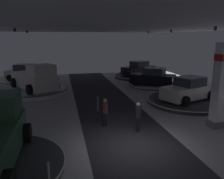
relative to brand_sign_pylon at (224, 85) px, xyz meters
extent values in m
cube|color=#B2B2B7|center=(-5.35, -1.30, -2.39)|extent=(24.00, 44.00, 0.05)
cube|color=#2D2D33|center=(-5.35, -1.30, -2.36)|extent=(4.40, 44.00, 0.01)
cube|color=silver|center=(-5.35, -1.30, 3.18)|extent=(24.00, 44.00, 0.10)
cylinder|color=black|center=(-11.32, 6.01, 2.95)|extent=(0.16, 0.16, 0.22)
cylinder|color=black|center=(-11.17, 10.75, 2.95)|extent=(0.16, 0.16, 0.22)
cylinder|color=black|center=(-0.22, 0.84, 2.95)|extent=(0.16, 0.16, 0.22)
cylinder|color=black|center=(-0.09, 6.24, 2.95)|extent=(0.16, 0.16, 0.22)
cylinder|color=black|center=(-0.25, 10.53, 2.95)|extent=(0.16, 0.16, 0.22)
cube|color=slate|center=(0.00, 0.00, -2.19)|extent=(1.33, 0.79, 0.35)
cube|color=white|center=(0.00, 0.00, 0.11)|extent=(1.16, 0.69, 4.25)
cylinder|color=silver|center=(-10.90, 10.41, -2.18)|extent=(5.63, 5.63, 0.37)
cylinder|color=black|center=(-10.90, 10.41, -2.02)|extent=(5.74, 5.74, 0.05)
cube|color=silver|center=(-10.90, 10.41, -1.24)|extent=(4.40, 5.66, 1.20)
cube|color=silver|center=(-10.08, 8.92, -0.19)|extent=(2.48, 2.41, 1.00)
cube|color=#28333D|center=(-10.33, 9.37, -0.19)|extent=(1.57, 0.91, 0.75)
cylinder|color=black|center=(-8.97, 9.36, -1.57)|extent=(0.65, 0.87, 0.84)
cylinder|color=black|center=(-11.03, 8.22, -1.57)|extent=(0.65, 0.87, 0.84)
cylinder|color=black|center=(-10.77, 12.60, -1.57)|extent=(0.65, 0.87, 0.84)
cylinder|color=black|center=(-12.83, 11.47, -1.57)|extent=(0.65, 0.87, 0.84)
cylinder|color=black|center=(-10.10, -0.26, -1.69)|extent=(0.29, 0.84, 0.84)
cylinder|color=#333338|center=(0.66, 4.47, -2.22)|extent=(5.79, 5.79, 0.29)
cylinder|color=white|center=(0.66, 4.47, -2.11)|extent=(5.91, 5.91, 0.05)
cube|color=silver|center=(0.66, 4.47, -1.47)|extent=(4.56, 3.16, 0.90)
cube|color=#2D3842|center=(0.81, 4.52, -0.72)|extent=(2.33, 2.13, 0.70)
cylinder|color=black|center=(-0.32, 3.03, -1.74)|extent=(0.71, 0.44, 0.68)
cylinder|color=black|center=(-1.02, 4.90, -1.74)|extent=(0.71, 0.44, 0.68)
cylinder|color=black|center=(2.35, 4.03, -1.74)|extent=(0.71, 0.44, 0.68)
cylinder|color=black|center=(1.65, 5.90, -1.74)|extent=(0.71, 0.44, 0.68)
sphere|color=white|center=(-1.09, 3.28, -1.35)|extent=(0.18, 0.18, 0.18)
sphere|color=white|center=(-1.44, 4.21, -1.35)|extent=(0.18, 0.18, 0.18)
cylinder|color=silver|center=(-12.32, 16.16, -2.24)|extent=(5.50, 5.50, 0.25)
cylinder|color=black|center=(-12.32, 16.16, -2.14)|extent=(5.61, 5.61, 0.05)
cube|color=silver|center=(-12.32, 16.16, -1.50)|extent=(4.50, 2.71, 0.90)
cube|color=#2D3842|center=(-12.47, 16.19, -0.75)|extent=(2.21, 1.95, 0.70)
cylinder|color=black|center=(-10.71, 16.80, -1.77)|extent=(0.71, 0.37, 0.68)
cylinder|color=black|center=(-11.16, 14.86, -1.77)|extent=(0.71, 0.37, 0.68)
cylinder|color=black|center=(-13.49, 17.45, -1.77)|extent=(0.71, 0.37, 0.68)
cylinder|color=black|center=(-13.94, 15.51, -1.77)|extent=(0.71, 0.37, 0.68)
sphere|color=white|center=(-10.21, 16.17, -1.39)|extent=(0.18, 0.18, 0.18)
sphere|color=white|center=(-10.43, 15.20, -1.39)|extent=(0.18, 0.18, 0.18)
cylinder|color=#333338|center=(0.79, 16.08, -2.22)|extent=(5.77, 5.77, 0.29)
cylinder|color=white|center=(0.79, 16.08, -2.11)|extent=(5.89, 5.89, 0.05)
cube|color=black|center=(0.79, 16.08, -1.47)|extent=(4.57, 3.42, 0.90)
cube|color=#2D3842|center=(0.93, 16.14, -0.72)|extent=(2.38, 2.22, 0.70)
cylinder|color=black|center=(-0.07, 14.57, -1.74)|extent=(0.71, 0.49, 0.68)
cylinder|color=black|center=(-0.92, 16.38, -1.74)|extent=(0.71, 0.49, 0.68)
cylinder|color=black|center=(2.51, 15.79, -1.74)|extent=(0.71, 0.49, 0.68)
cylinder|color=black|center=(1.66, 17.59, -1.74)|extent=(0.71, 0.49, 0.68)
sphere|color=white|center=(-0.86, 14.76, -1.35)|extent=(0.18, 0.18, 0.18)
sphere|color=white|center=(-1.28, 15.65, -1.35)|extent=(0.18, 0.18, 0.18)
cylinder|color=#B7B7BC|center=(0.22, 10.19, -2.23)|extent=(4.56, 4.56, 0.27)
cylinder|color=black|center=(0.22, 10.19, -2.13)|extent=(4.65, 4.65, 0.05)
cube|color=black|center=(0.22, 10.19, -1.49)|extent=(4.40, 4.03, 0.90)
cube|color=#2D3842|center=(0.33, 10.09, -0.74)|extent=(2.46, 2.41, 0.70)
cylinder|color=black|center=(-1.52, 10.30, -1.76)|extent=(0.67, 0.60, 0.68)
cylinder|color=black|center=(-0.27, 11.86, -1.76)|extent=(0.67, 0.60, 0.68)
cylinder|color=black|center=(0.70, 8.51, -1.76)|extent=(0.67, 0.60, 0.68)
cylinder|color=black|center=(1.95, 10.07, -1.76)|extent=(0.67, 0.60, 0.68)
sphere|color=white|center=(-1.70, 11.09, -1.38)|extent=(0.18, 0.18, 0.18)
sphere|color=white|center=(-1.08, 11.86, -1.38)|extent=(0.18, 0.18, 0.18)
cylinder|color=black|center=(-6.32, 1.36, -1.97)|extent=(0.14, 0.14, 0.80)
cylinder|color=black|center=(-6.15, 1.41, -1.97)|extent=(0.14, 0.14, 0.80)
cylinder|color=#472323|center=(-6.23, 1.39, -1.31)|extent=(0.32, 0.32, 0.62)
sphere|color=#99755B|center=(-6.23, 1.39, -0.89)|extent=(0.22, 0.22, 0.22)
cylinder|color=black|center=(-4.73, 0.23, -1.97)|extent=(0.14, 0.14, 0.80)
cylinder|color=black|center=(-4.67, 0.39, -1.97)|extent=(0.14, 0.14, 0.80)
cylinder|color=black|center=(-4.70, 0.31, -1.31)|extent=(0.32, 0.32, 0.62)
sphere|color=#99755B|center=(-4.70, 0.31, -0.89)|extent=(0.22, 0.22, 0.22)
cylinder|color=#333338|center=(-6.19, 4.15, -2.35)|extent=(0.28, 0.28, 0.04)
cylinder|color=#B2B2B7|center=(-6.19, 4.15, -1.89)|extent=(0.07, 0.07, 0.96)
sphere|color=#B2B2B7|center=(-6.19, 4.15, -1.41)|extent=(0.10, 0.10, 0.10)
cylinder|color=#B2B2B7|center=(-9.02, -3.60, -1.89)|extent=(0.07, 0.07, 0.96)
sphere|color=#B2B2B7|center=(-9.02, -3.60, -1.41)|extent=(0.10, 0.10, 0.10)
camera|label=1|loc=(-8.47, -10.33, 2.48)|focal=36.40mm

